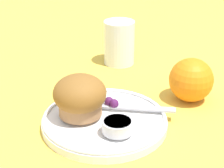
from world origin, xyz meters
TOP-DOWN VIEW (x-y plane):
  - ground_plane at (0.00, 0.00)m, footprint 3.00×3.00m
  - plate at (0.01, 0.01)m, footprint 0.22×0.22m
  - muffin at (-0.03, -0.02)m, footprint 0.09×0.09m
  - cream_ramekin at (0.06, -0.01)m, footprint 0.05×0.05m
  - berry_pair at (-0.00, 0.04)m, footprint 0.03×0.02m
  - butter_knife at (0.01, 0.05)m, footprint 0.17×0.12m
  - orange_fruit at (0.07, 0.19)m, footprint 0.09×0.09m
  - juice_glass at (-0.16, 0.24)m, footprint 0.07×0.07m

SIDE VIEW (x-z plane):
  - ground_plane at x=0.00m, z-range 0.00..0.00m
  - plate at x=0.01m, z-range 0.00..0.02m
  - butter_knife at x=0.01m, z-range 0.02..0.02m
  - berry_pair at x=0.00m, z-range 0.02..0.04m
  - cream_ramekin at x=0.06m, z-range 0.02..0.04m
  - orange_fruit at x=0.07m, z-range 0.00..0.09m
  - juice_glass at x=-0.16m, z-range 0.00..0.11m
  - muffin at x=-0.03m, z-range 0.02..0.09m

